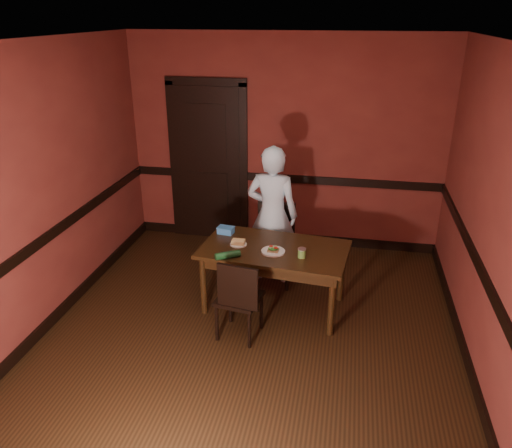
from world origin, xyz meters
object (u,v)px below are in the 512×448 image
at_px(sandwich_plate, 273,251).
at_px(food_tub, 226,230).
at_px(chair_near, 239,297).
at_px(cheese_saucer, 238,243).
at_px(chair_far, 272,246).
at_px(person, 272,215).
at_px(dining_table, 274,278).
at_px(sauce_jar, 302,253).

bearing_deg(sandwich_plate, food_tub, 148.42).
height_order(chair_near, cheese_saucer, chair_near).
xyz_separation_m(chair_near, sandwich_plate, (0.25, 0.46, 0.29)).
xyz_separation_m(chair_far, food_tub, (-0.47, -0.26, 0.27)).
bearing_deg(person, food_tub, 43.14).
relative_size(chair_far, chair_near, 1.10).
relative_size(chair_near, cheese_saucer, 4.76).
height_order(dining_table, food_tub, food_tub).
relative_size(dining_table, cheese_saucer, 8.39).
distance_m(chair_far, sandwich_plate, 0.67).
bearing_deg(sandwich_plate, cheese_saucer, 165.41).
bearing_deg(chair_near, sandwich_plate, -109.27).
xyz_separation_m(chair_far, sandwich_plate, (0.10, -0.61, 0.25)).
distance_m(dining_table, sandwich_plate, 0.38).
height_order(chair_near, person, person).
height_order(sandwich_plate, sauce_jar, sauce_jar).
bearing_deg(person, sauce_jar, 122.92).
distance_m(chair_far, food_tub, 0.60).
bearing_deg(sauce_jar, chair_near, -143.63).
bearing_deg(dining_table, sandwich_plate, -82.69).
bearing_deg(food_tub, dining_table, -15.63).
xyz_separation_m(sandwich_plate, sauce_jar, (0.29, -0.06, 0.03)).
bearing_deg(dining_table, chair_far, 107.04).
bearing_deg(dining_table, sauce_jar, -22.23).
xyz_separation_m(person, cheese_saucer, (-0.25, -0.61, -0.08)).
xyz_separation_m(person, food_tub, (-0.45, -0.36, -0.07)).
xyz_separation_m(dining_table, sandwich_plate, (0.00, -0.10, 0.36)).
bearing_deg(sandwich_plate, sauce_jar, -11.47).
bearing_deg(sandwich_plate, dining_table, 91.40).
relative_size(chair_far, sauce_jar, 9.59).
height_order(person, sauce_jar, person).
bearing_deg(dining_table, cheese_saucer, -174.15).
xyz_separation_m(dining_table, person, (-0.12, 0.61, 0.45)).
relative_size(chair_far, sandwich_plate, 3.84).
relative_size(sauce_jar, food_tub, 0.50).
height_order(cheese_saucer, food_tub, food_tub).
relative_size(chair_far, cheese_saucer, 5.22).
bearing_deg(sauce_jar, dining_table, 151.85).
distance_m(chair_far, cheese_saucer, 0.64).
bearing_deg(cheese_saucer, food_tub, 127.64).
relative_size(sandwich_plate, sauce_jar, 2.50).
relative_size(dining_table, chair_far, 1.61).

